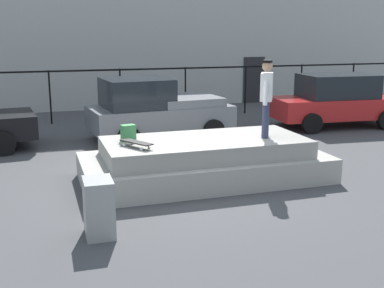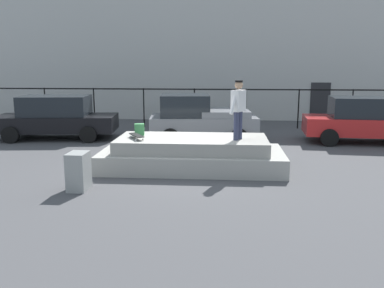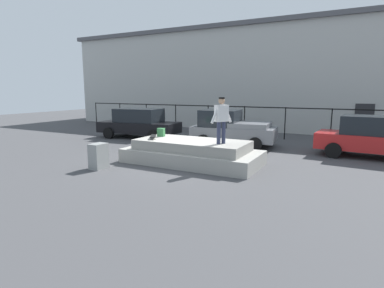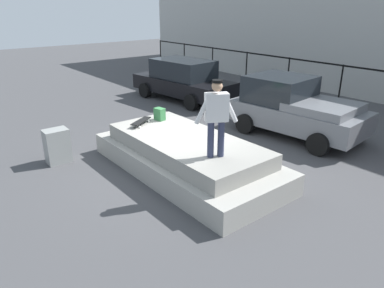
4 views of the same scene
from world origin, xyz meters
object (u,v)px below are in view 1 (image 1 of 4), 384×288
(backpack, at_px, (128,133))
(car_red_sedan_far, at_px, (336,100))
(skateboarder, at_px, (266,93))
(car_grey_pickup_mid, at_px, (156,109))
(utility_box, at_px, (99,208))
(skateboard, at_px, (136,142))

(backpack, bearing_deg, car_red_sedan_far, 18.68)
(skateboarder, height_order, car_red_sedan_far, skateboarder)
(car_grey_pickup_mid, height_order, car_red_sedan_far, car_grey_pickup_mid)
(backpack, height_order, car_grey_pickup_mid, car_grey_pickup_mid)
(backpack, distance_m, utility_box, 2.82)
(skateboard, bearing_deg, car_red_sedan_far, 31.41)
(car_red_sedan_far, bearing_deg, skateboarder, -136.67)
(car_red_sedan_far, distance_m, utility_box, 10.91)
(utility_box, bearing_deg, car_red_sedan_far, 38.65)
(car_grey_pickup_mid, relative_size, car_red_sedan_far, 0.97)
(skateboard, relative_size, car_grey_pickup_mid, 0.18)
(skateboarder, relative_size, utility_box, 1.80)
(skateboard, height_order, car_grey_pickup_mid, car_grey_pickup_mid)
(skateboarder, distance_m, backpack, 3.01)
(skateboard, distance_m, car_red_sedan_far, 8.96)
(skateboard, distance_m, backpack, 0.63)
(car_grey_pickup_mid, bearing_deg, utility_box, -110.83)
(car_grey_pickup_mid, relative_size, utility_box, 4.67)
(skateboarder, distance_m, car_grey_pickup_mid, 4.80)
(car_grey_pickup_mid, height_order, utility_box, car_grey_pickup_mid)
(car_red_sedan_far, bearing_deg, utility_box, -142.53)
(skateboarder, bearing_deg, utility_box, -151.49)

